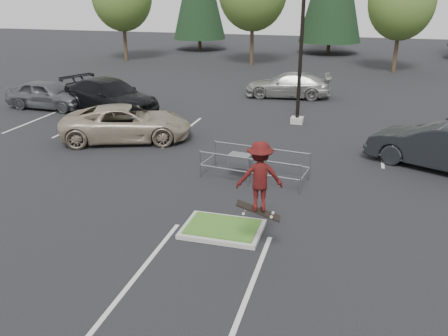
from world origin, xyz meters
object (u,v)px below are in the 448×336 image
(car_l_grey, at_px, (47,94))
(car_l_black, at_px, (109,96))
(car_far_silver, at_px, (288,85))
(car_l_tan, at_px, (125,123))
(light_pole, at_px, (302,30))
(car_r_charc, at_px, (442,146))
(skateboarder, at_px, (259,177))
(decid_c, at_px, (402,4))
(cart_corral, at_px, (243,161))

(car_l_grey, bearing_deg, car_l_black, -86.64)
(car_l_grey, relative_size, car_far_silver, 0.89)
(car_l_tan, relative_size, car_l_grey, 1.21)
(light_pole, height_order, car_l_grey, light_pole)
(light_pole, xyz_separation_m, car_r_charc, (6.00, -5.00, -3.68))
(skateboarder, height_order, car_far_silver, skateboarder)
(car_l_grey, bearing_deg, car_l_tan, -120.62)
(car_l_black, bearing_deg, car_l_tan, -121.57)
(car_r_charc, bearing_deg, car_l_black, -81.16)
(car_l_tan, xyz_separation_m, car_r_charc, (13.00, 0.00, 0.09))
(decid_c, distance_m, cart_corral, 26.95)
(light_pole, distance_m, car_l_grey, 14.51)
(light_pole, height_order, car_l_black, light_pole)
(car_l_tan, bearing_deg, car_far_silver, -47.26)
(light_pole, bearing_deg, decid_c, 72.89)
(car_l_black, bearing_deg, light_pole, -64.43)
(skateboarder, distance_m, car_r_charc, 9.68)
(light_pole, xyz_separation_m, skateboarder, (0.70, -13.00, -2.40))
(decid_c, xyz_separation_m, car_r_charc, (0.51, -22.83, -4.38))
(car_l_black, distance_m, car_r_charc, 16.84)
(decid_c, bearing_deg, car_far_silver, -120.10)
(car_r_charc, distance_m, car_far_silver, 13.24)
(skateboarder, bearing_deg, light_pole, -104.51)
(decid_c, relative_size, cart_corral, 2.19)
(skateboarder, xyz_separation_m, car_l_tan, (-7.70, 8.00, -1.37))
(car_l_grey, height_order, car_far_silver, car_l_grey)
(skateboarder, bearing_deg, car_r_charc, -141.12)
(decid_c, distance_m, car_l_tan, 26.41)
(car_l_tan, relative_size, car_l_black, 0.91)
(decid_c, xyz_separation_m, skateboarder, (-4.79, -30.83, -3.10))
(light_pole, height_order, car_r_charc, light_pole)
(car_r_charc, bearing_deg, light_pole, -105.47)
(light_pole, xyz_separation_m, cart_corral, (-0.88, -7.94, -3.90))
(light_pole, xyz_separation_m, car_l_grey, (-14.00, -0.63, -3.76))
(skateboarder, bearing_deg, car_l_tan, -63.69)
(light_pole, distance_m, car_l_black, 10.87)
(decid_c, xyz_separation_m, car_l_grey, (-19.49, -18.47, -4.46))
(car_l_grey, bearing_deg, light_pole, -86.08)
(skateboarder, relative_size, car_far_silver, 0.38)
(cart_corral, height_order, skateboarder, skateboarder)
(skateboarder, relative_size, car_l_grey, 0.43)
(decid_c, distance_m, car_l_grey, 27.22)
(cart_corral, bearing_deg, car_far_silver, 99.58)
(decid_c, xyz_separation_m, car_l_tan, (-12.49, -22.83, -4.47))
(light_pole, height_order, car_far_silver, light_pole)
(car_l_tan, height_order, car_far_silver, car_l_tan)
(cart_corral, xyz_separation_m, car_r_charc, (6.88, 2.94, 0.22))
(light_pole, xyz_separation_m, car_far_silver, (-1.37, 6.00, -3.80))
(decid_c, height_order, skateboarder, decid_c)
(decid_c, height_order, car_l_black, decid_c)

